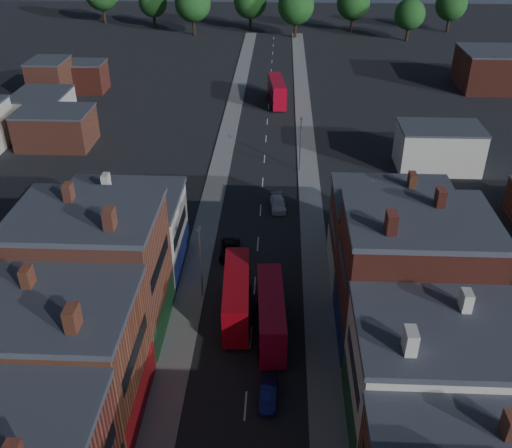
# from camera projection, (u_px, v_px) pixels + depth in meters

# --- Properties ---
(pavement_west) EXTENTS (3.00, 200.00, 0.12)m
(pavement_west) POSITION_uv_depth(u_px,v_px,m) (212.00, 201.00, 75.03)
(pavement_west) COLOR gray
(pavement_west) RESTS_ON ground
(pavement_east) EXTENTS (3.00, 200.00, 0.12)m
(pavement_east) POSITION_uv_depth(u_px,v_px,m) (311.00, 204.00, 74.53)
(pavement_east) COLOR gray
(pavement_east) RESTS_ON ground
(lamp_post_2) EXTENTS (0.25, 0.70, 8.12)m
(lamp_post_2) POSITION_uv_depth(u_px,v_px,m) (200.00, 258.00, 55.43)
(lamp_post_2) COLOR slate
(lamp_post_2) RESTS_ON ground
(lamp_post_3) EXTENTS (0.25, 0.70, 8.12)m
(lamp_post_3) POSITION_uv_depth(u_px,v_px,m) (300.00, 141.00, 80.80)
(lamp_post_3) COLOR slate
(lamp_post_3) RESTS_ON ground
(bus_0) EXTENTS (3.00, 10.45, 4.47)m
(bus_0) POSITION_uv_depth(u_px,v_px,m) (237.00, 295.00, 54.06)
(bus_0) COLOR red
(bus_0) RESTS_ON ground
(bus_1) EXTENTS (3.03, 10.25, 4.37)m
(bus_1) POSITION_uv_depth(u_px,v_px,m) (271.00, 313.00, 51.82)
(bus_1) COLOR #B70A26
(bus_1) RESTS_ON ground
(bus_2) EXTENTS (3.74, 11.07, 4.69)m
(bus_2) POSITION_uv_depth(u_px,v_px,m) (277.00, 91.00, 107.52)
(bus_2) COLOR #AB071A
(bus_2) RESTS_ON ground
(car_1) EXTENTS (1.45, 3.90, 1.27)m
(car_1) POSITION_uv_depth(u_px,v_px,m) (268.00, 394.00, 45.85)
(car_1) COLOR navy
(car_1) RESTS_ON ground
(car_2) EXTENTS (2.38, 4.83, 1.32)m
(car_2) POSITION_uv_depth(u_px,v_px,m) (230.00, 250.00, 63.96)
(car_2) COLOR black
(car_2) RESTS_ON ground
(car_3) EXTENTS (2.31, 4.70, 1.32)m
(car_3) POSITION_uv_depth(u_px,v_px,m) (278.00, 204.00, 73.27)
(car_3) COLOR silver
(car_3) RESTS_ON ground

